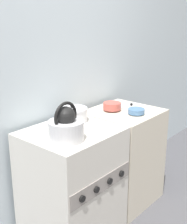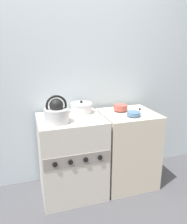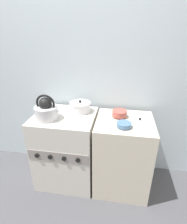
% 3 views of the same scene
% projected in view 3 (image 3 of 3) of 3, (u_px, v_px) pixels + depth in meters
% --- Properties ---
extents(ground_plane, '(12.00, 12.00, 0.00)m').
position_uv_depth(ground_plane, '(62.00, 194.00, 1.90)').
color(ground_plane, '#4C4C51').
extents(wall_back, '(7.00, 0.06, 2.50)m').
position_uv_depth(wall_back, '(71.00, 68.00, 1.93)').
color(wall_back, silver).
rests_on(wall_back, ground_plane).
extents(stove, '(0.63, 0.57, 0.83)m').
position_uv_depth(stove, '(67.00, 148.00, 1.97)').
color(stove, beige).
rests_on(stove, ground_plane).
extents(counter, '(0.56, 0.54, 0.82)m').
position_uv_depth(counter, '(122.00, 155.00, 1.88)').
color(counter, beige).
rests_on(counter, ground_plane).
extents(kettle, '(0.28, 0.23, 0.25)m').
position_uv_depth(kettle, '(46.00, 110.00, 1.69)').
color(kettle, silver).
rests_on(kettle, stove).
extents(cooking_pot, '(0.22, 0.22, 0.13)m').
position_uv_depth(cooking_pot, '(80.00, 107.00, 1.86)').
color(cooking_pot, silver).
rests_on(cooking_pot, stove).
extents(enamel_bowl, '(0.15, 0.15, 0.07)m').
position_uv_depth(enamel_bowl, '(120.00, 113.00, 1.77)').
color(enamel_bowl, '#B75147').
rests_on(enamel_bowl, counter).
extents(small_ceramic_bowl, '(0.13, 0.13, 0.05)m').
position_uv_depth(small_ceramic_bowl, '(124.00, 125.00, 1.58)').
color(small_ceramic_bowl, '#4C729E').
rests_on(small_ceramic_bowl, counter).
extents(loose_pot_lid, '(0.22, 0.22, 0.03)m').
position_uv_depth(loose_pot_lid, '(140.00, 120.00, 1.70)').
color(loose_pot_lid, silver).
rests_on(loose_pot_lid, counter).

